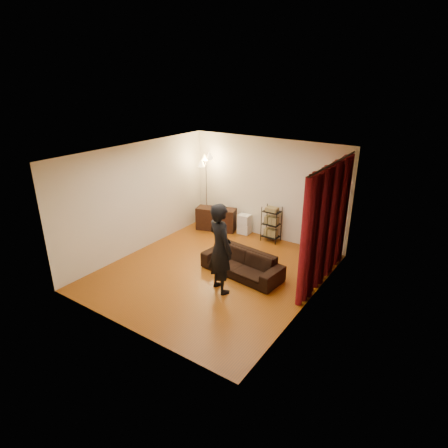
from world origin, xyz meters
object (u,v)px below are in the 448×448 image
Objects in this scene: sofa at (242,263)px; media_cabinet at (216,219)px; person at (220,248)px; wire_shelf at (271,224)px; storage_boxes at (244,224)px; floor_lamp at (206,192)px.

media_cabinet is (-1.98, 1.81, 0.05)m from sofa.
wire_shelf is at bearing -58.06° from person.
floor_lamp is (-1.13, -0.22, 0.79)m from storage_boxes.
sofa is 1.92× the size of wire_shelf.
floor_lamp is (-0.32, -0.01, 0.75)m from media_cabinet.
wire_shelf is (0.86, -0.03, 0.20)m from storage_boxes.
wire_shelf is (1.67, 0.18, 0.16)m from media_cabinet.
person reaches higher than wire_shelf.
floor_lamp is at bearing -169.00° from storage_boxes.
person reaches higher than sofa.
media_cabinet is 0.52× the size of floor_lamp.
person is at bearing -81.47° from wire_shelf.
person is at bearing -48.78° from floor_lamp.
sofa is 2.68m from media_cabinet.
person is 3.36× the size of storage_boxes.
floor_lamp is (-2.30, 1.80, 0.80)m from sofa.
sofa is at bearing -37.97° from floor_lamp.
person is 3.45m from floor_lamp.
wire_shelf is at bearing -1.78° from storage_boxes.
person is 3.11m from storage_boxes.
floor_lamp is at bearing 148.33° from sofa.
sofa is 0.98× the size of person.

